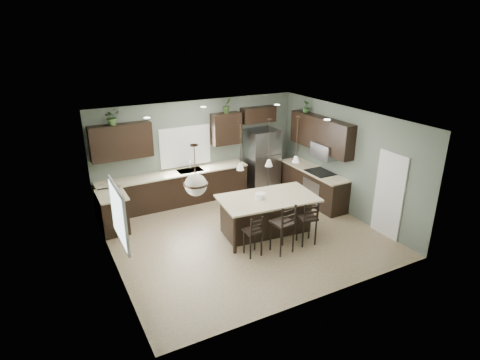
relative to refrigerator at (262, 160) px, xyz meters
name	(u,v)px	position (x,y,z in m)	size (l,w,h in m)	color
ground	(244,234)	(-1.87, -2.33, -0.93)	(6.00, 6.00, 0.00)	#9E8466
pantry_door	(389,195)	(1.11, -3.88, 0.09)	(0.04, 0.82, 2.04)	white
window_back	(185,146)	(-2.27, 0.40, 0.62)	(1.35, 0.02, 1.00)	white
window_left	(118,215)	(-4.85, -3.13, 0.62)	(0.02, 1.10, 1.00)	white
left_return_cabs	(113,213)	(-4.57, -0.63, -0.48)	(0.60, 0.90, 0.90)	black
left_return_countertop	(111,195)	(-4.55, -0.63, -0.01)	(0.66, 0.96, 0.04)	beige
back_lower_cabs	(175,189)	(-2.72, 0.12, -0.48)	(4.20, 0.60, 0.90)	black
back_countertop	(175,173)	(-2.72, 0.10, -0.01)	(4.20, 0.66, 0.04)	beige
sink_inset	(190,170)	(-2.27, 0.10, 0.01)	(0.70, 0.45, 0.01)	gray
faucet	(190,166)	(-2.27, 0.07, 0.16)	(0.02, 0.02, 0.28)	silver
back_upper_left	(121,142)	(-4.02, 0.25, 1.02)	(1.55, 0.34, 0.90)	black
back_upper_right	(226,129)	(-1.07, 0.25, 1.02)	(0.85, 0.34, 0.90)	black
fridge_header	(258,115)	(-0.02, 0.25, 1.32)	(1.05, 0.34, 0.45)	black
right_lower_cabs	(313,186)	(0.83, -1.46, -0.48)	(0.60, 2.35, 0.90)	black
right_countertop	(314,170)	(0.81, -1.46, -0.01)	(0.66, 2.35, 0.04)	beige
cooktop	(320,172)	(0.81, -1.73, 0.02)	(0.58, 0.75, 0.02)	black
wall_oven_front	(310,191)	(0.53, -1.73, -0.48)	(0.01, 0.72, 0.60)	gray
right_upper_cabs	(321,134)	(0.96, -1.46, 1.02)	(0.34, 2.35, 0.90)	black
microwave	(325,151)	(0.91, -1.73, 0.62)	(0.40, 0.75, 0.40)	gray
refrigerator	(262,160)	(0.00, 0.00, 0.00)	(0.90, 0.74, 1.85)	gray
kitchen_island	(267,215)	(-1.32, -2.50, -0.46)	(2.27, 1.29, 0.92)	black
serving_dish	(260,196)	(-1.52, -2.48, 0.07)	(0.24, 0.24, 0.14)	white
bar_stool_left	(253,235)	(-2.13, -3.21, -0.44)	(0.36, 0.36, 0.96)	black
bar_stool_center	(282,228)	(-1.50, -3.39, -0.34)	(0.43, 0.43, 1.17)	black
bar_stool_right	(307,222)	(-0.80, -3.34, -0.39)	(0.39, 0.39, 1.06)	black
pendant_left	(240,146)	(-2.02, -2.43, 1.32)	(0.17, 0.17, 1.10)	white
pendant_center	(269,143)	(-1.32, -2.50, 1.32)	(0.17, 0.17, 1.10)	silver
pendant_right	(297,140)	(-0.63, -2.56, 1.32)	(0.17, 0.17, 1.10)	white
chandelier	(195,170)	(-3.54, -3.62, 1.40)	(0.44, 0.44, 0.95)	beige
plant_back_left	(112,117)	(-4.18, 0.22, 1.68)	(0.37, 0.32, 0.41)	#304F22
plant_back_right	(227,105)	(-1.05, 0.22, 1.69)	(0.24, 0.19, 0.43)	#345123
plant_right_wall	(306,107)	(0.93, -0.76, 1.64)	(0.19, 0.19, 0.34)	#2A5023
room_shell	(244,168)	(-1.87, -2.33, 0.77)	(6.00, 6.00, 6.00)	#5E6B5D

